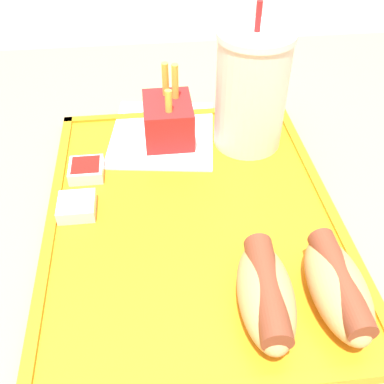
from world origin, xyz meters
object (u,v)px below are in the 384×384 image
at_px(hot_dog_far, 338,286).
at_px(fries_carton, 168,120).
at_px(soda_cup, 251,91).
at_px(sauce_cup_mayo, 77,206).
at_px(sauce_cup_ketchup, 86,169).
at_px(hot_dog_near, 266,293).

relative_size(hot_dog_far, fries_carton, 1.12).
distance_m(soda_cup, hot_dog_far, 0.28).
relative_size(soda_cup, sauce_cup_mayo, 4.51).
height_order(fries_carton, sauce_cup_ketchup, fries_carton).
height_order(soda_cup, hot_dog_near, soda_cup).
bearing_deg(hot_dog_near, sauce_cup_mayo, -129.97).
height_order(hot_dog_far, sauce_cup_ketchup, hot_dog_far).
bearing_deg(soda_cup, hot_dog_near, -8.43).
distance_m(hot_dog_far, sauce_cup_ketchup, 0.33).
bearing_deg(hot_dog_far, soda_cup, -174.12).
bearing_deg(hot_dog_far, fries_carton, -155.03).
relative_size(hot_dog_near, fries_carton, 1.15).
relative_size(sauce_cup_mayo, sauce_cup_ketchup, 1.00).
distance_m(hot_dog_near, sauce_cup_ketchup, 0.28).
xyz_separation_m(hot_dog_near, fries_carton, (-0.29, -0.07, 0.01)).
bearing_deg(fries_carton, hot_dog_near, 13.02).
bearing_deg(sauce_cup_mayo, hot_dog_near, 50.03).
bearing_deg(sauce_cup_ketchup, sauce_cup_mayo, -5.97).
xyz_separation_m(soda_cup, hot_dog_near, (0.27, -0.04, -0.05)).
distance_m(hot_dog_near, sauce_cup_mayo, 0.24).
distance_m(hot_dog_near, fries_carton, 0.30).
bearing_deg(hot_dog_near, soda_cup, 171.57).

